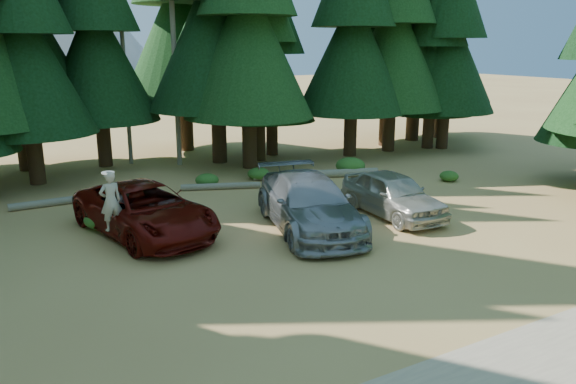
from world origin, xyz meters
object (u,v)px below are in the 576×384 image
object	(u,v)px
red_pickup	(145,210)
log_right	(316,174)
log_mid	(221,186)
frisbee_player	(111,201)
silver_minivan_center	(309,203)
log_left	(66,201)
silver_minivan_right	(393,194)

from	to	relation	value
red_pickup	log_right	world-z (taller)	red_pickup
log_mid	frisbee_player	bearing A→B (deg)	-117.88
silver_minivan_center	frisbee_player	xyz separation A→B (m)	(-5.85, 1.35, 0.57)
red_pickup	silver_minivan_center	distance (m)	5.13
frisbee_player	log_left	bearing A→B (deg)	-94.03
silver_minivan_center	frisbee_player	size ratio (longest dim) A/B	3.38
log_left	red_pickup	bearing A→B (deg)	-71.59
silver_minivan_center	red_pickup	bearing A→B (deg)	170.10
log_left	log_mid	distance (m)	5.92
red_pickup	log_mid	bearing A→B (deg)	31.33
red_pickup	silver_minivan_right	distance (m)	8.31
log_mid	silver_minivan_right	bearing A→B (deg)	-37.90
silver_minivan_center	frisbee_player	distance (m)	6.03
red_pickup	log_mid	distance (m)	5.85
silver_minivan_center	log_left	xyz separation A→B (m)	(-6.36, 6.89, -0.72)
silver_minivan_right	red_pickup	bearing A→B (deg)	167.79
red_pickup	log_right	size ratio (longest dim) A/B	1.02
red_pickup	log_left	bearing A→B (deg)	96.69
red_pickup	log_right	xyz separation A→B (m)	(8.67, 3.78, -0.61)
red_pickup	silver_minivan_center	bearing A→B (deg)	-36.03
frisbee_player	log_right	distance (m)	10.87
frisbee_player	log_mid	xyz separation A→B (m)	(5.35, 4.73, -1.29)
silver_minivan_center	log_right	xyz separation A→B (m)	(3.97, 5.85, -0.68)
log_mid	log_right	xyz separation A→B (m)	(4.47, -0.23, 0.05)
frisbee_player	log_right	xyz separation A→B (m)	(9.82, 4.50, -1.25)
red_pickup	log_mid	xyz separation A→B (m)	(4.20, 4.01, -0.66)
log_left	log_mid	xyz separation A→B (m)	(5.87, -0.81, -0.01)
silver_minivan_center	log_right	size ratio (longest dim) A/B	1.05
red_pickup	silver_minivan_center	xyz separation A→B (m)	(4.70, -2.06, 0.06)
red_pickup	silver_minivan_right	size ratio (longest dim) A/B	1.27
silver_minivan_center	log_left	size ratio (longest dim) A/B	1.51
log_right	red_pickup	bearing A→B (deg)	-137.47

